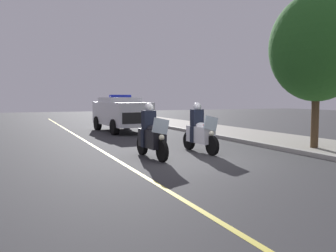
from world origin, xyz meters
The scene contains 8 objects.
ground_plane centered at (0.00, 0.00, 0.00)m, with size 80.00×80.00×0.00m, color #333335.
curb_strip centered at (0.00, 3.85, 0.07)m, with size 48.00×0.24×0.15m, color #9E9B93.
sidewalk_strip centered at (0.00, 5.75, 0.05)m, with size 48.00×3.60×0.10m, color gray.
lane_stripe_center centered at (0.00, -2.10, 0.00)m, with size 48.00×0.12×0.01m, color #E0D14C.
police_motorcycle_lead_left centered at (-0.76, -1.01, 0.70)m, with size 2.14×0.60×1.72m.
police_motorcycle_lead_right centered at (-1.20, 0.95, 0.70)m, with size 2.14×0.60×1.72m.
police_suv centered at (-9.58, 0.54, 1.07)m, with size 5.01×2.31×2.05m.
tree_mid_block centered at (0.05, 4.93, 3.65)m, with size 3.32×3.32×5.46m.
Camera 1 is at (9.50, -4.91, 1.88)m, focal length 37.86 mm.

